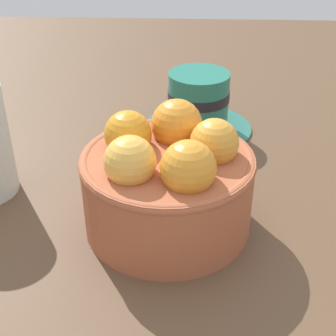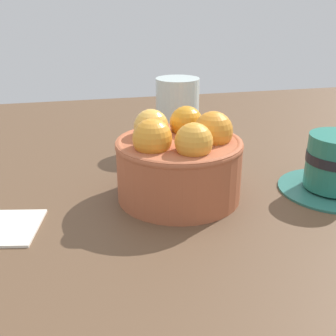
# 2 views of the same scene
# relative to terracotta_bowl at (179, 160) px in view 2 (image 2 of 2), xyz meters

# --- Properties ---
(ground_plane) EXTENTS (1.49, 1.17, 0.05)m
(ground_plane) POSITION_rel_terracotta_bowl_xyz_m (-0.00, 0.00, -0.07)
(ground_plane) COLOR brown
(terracotta_bowl) EXTENTS (0.16, 0.16, 0.11)m
(terracotta_bowl) POSITION_rel_terracotta_bowl_xyz_m (0.00, 0.00, 0.00)
(terracotta_bowl) COLOR #AD5938
(terracotta_bowl) RESTS_ON ground_plane
(coffee_cup) EXTENTS (0.14, 0.14, 0.08)m
(coffee_cup) POSITION_rel_terracotta_bowl_xyz_m (0.20, -0.03, -0.02)
(coffee_cup) COLOR #2B6A5F
(coffee_cup) RESTS_ON ground_plane
(water_glass) EXTENTS (0.07, 0.07, 0.11)m
(water_glass) POSITION_rel_terracotta_bowl_xyz_m (0.05, 0.19, 0.01)
(water_glass) COLOR silver
(water_glass) RESTS_ON ground_plane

